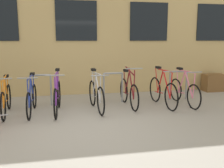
{
  "coord_description": "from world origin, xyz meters",
  "views": [
    {
      "loc": [
        -0.48,
        -5.13,
        1.81
      ],
      "look_at": [
        0.84,
        1.6,
        0.6
      ],
      "focal_mm": 40.9,
      "sensor_mm": 36.0,
      "label": 1
    }
  ],
  "objects_px": {
    "bicycle_red": "(163,91)",
    "bicycle_blue": "(32,98)",
    "bicycle_maroon": "(129,92)",
    "bicycle_purple": "(57,96)",
    "bicycle_silver": "(96,95)",
    "bicycle_pink": "(184,91)",
    "bicycle_orange": "(6,99)",
    "planter_box": "(213,83)"
  },
  "relations": [
    {
      "from": "bicycle_orange",
      "to": "bicycle_blue",
      "type": "relative_size",
      "value": 1.01
    },
    {
      "from": "bicycle_maroon",
      "to": "bicycle_pink",
      "type": "relative_size",
      "value": 1.0
    },
    {
      "from": "bicycle_orange",
      "to": "bicycle_maroon",
      "type": "height_order",
      "value": "bicycle_maroon"
    },
    {
      "from": "bicycle_red",
      "to": "bicycle_pink",
      "type": "relative_size",
      "value": 1.05
    },
    {
      "from": "bicycle_purple",
      "to": "planter_box",
      "type": "bearing_deg",
      "value": 16.94
    },
    {
      "from": "bicycle_blue",
      "to": "bicycle_pink",
      "type": "bearing_deg",
      "value": 0.83
    },
    {
      "from": "bicycle_blue",
      "to": "bicycle_purple",
      "type": "distance_m",
      "value": 0.62
    },
    {
      "from": "bicycle_maroon",
      "to": "bicycle_pink",
      "type": "bearing_deg",
      "value": -4.97
    },
    {
      "from": "bicycle_silver",
      "to": "bicycle_pink",
      "type": "height_order",
      "value": "bicycle_silver"
    },
    {
      "from": "bicycle_red",
      "to": "bicycle_purple",
      "type": "distance_m",
      "value": 2.83
    },
    {
      "from": "planter_box",
      "to": "bicycle_blue",
      "type": "bearing_deg",
      "value": -164.99
    },
    {
      "from": "bicycle_orange",
      "to": "bicycle_maroon",
      "type": "xyz_separation_m",
      "value": [
        3.12,
        0.17,
        0.02
      ]
    },
    {
      "from": "bicycle_red",
      "to": "bicycle_blue",
      "type": "xyz_separation_m",
      "value": [
        -3.44,
        -0.07,
        -0.03
      ]
    },
    {
      "from": "bicycle_blue",
      "to": "bicycle_maroon",
      "type": "bearing_deg",
      "value": 4.43
    },
    {
      "from": "bicycle_pink",
      "to": "bicycle_purple",
      "type": "bearing_deg",
      "value": -178.55
    },
    {
      "from": "bicycle_silver",
      "to": "bicycle_blue",
      "type": "distance_m",
      "value": 1.6
    },
    {
      "from": "bicycle_red",
      "to": "bicycle_purple",
      "type": "bearing_deg",
      "value": -178.05
    },
    {
      "from": "bicycle_orange",
      "to": "bicycle_red",
      "type": "xyz_separation_m",
      "value": [
        4.05,
        0.04,
        0.03
      ]
    },
    {
      "from": "bicycle_red",
      "to": "bicycle_pink",
      "type": "distance_m",
      "value": 0.64
    },
    {
      "from": "bicycle_maroon",
      "to": "planter_box",
      "type": "xyz_separation_m",
      "value": [
        3.45,
        1.41,
        -0.09
      ]
    },
    {
      "from": "bicycle_purple",
      "to": "planter_box",
      "type": "relative_size",
      "value": 2.59
    },
    {
      "from": "bicycle_blue",
      "to": "bicycle_purple",
      "type": "relative_size",
      "value": 0.95
    },
    {
      "from": "bicycle_silver",
      "to": "bicycle_purple",
      "type": "bearing_deg",
      "value": -178.77
    },
    {
      "from": "bicycle_red",
      "to": "bicycle_maroon",
      "type": "bearing_deg",
      "value": 172.16
    },
    {
      "from": "bicycle_red",
      "to": "bicycle_blue",
      "type": "height_order",
      "value": "bicycle_red"
    },
    {
      "from": "bicycle_red",
      "to": "bicycle_blue",
      "type": "bearing_deg",
      "value": -178.87
    },
    {
      "from": "bicycle_orange",
      "to": "bicycle_blue",
      "type": "bearing_deg",
      "value": -2.79
    },
    {
      "from": "bicycle_orange",
      "to": "bicycle_pink",
      "type": "bearing_deg",
      "value": 0.37
    },
    {
      "from": "bicycle_purple",
      "to": "bicycle_blue",
      "type": "bearing_deg",
      "value": 177.41
    },
    {
      "from": "bicycle_silver",
      "to": "bicycle_orange",
      "type": "bearing_deg",
      "value": 179.05
    },
    {
      "from": "bicycle_maroon",
      "to": "bicycle_orange",
      "type": "bearing_deg",
      "value": -176.96
    },
    {
      "from": "bicycle_red",
      "to": "bicycle_orange",
      "type": "bearing_deg",
      "value": -179.46
    },
    {
      "from": "bicycle_pink",
      "to": "bicycle_purple",
      "type": "xyz_separation_m",
      "value": [
        -3.46,
        -0.09,
        0.02
      ]
    },
    {
      "from": "bicycle_silver",
      "to": "bicycle_blue",
      "type": "bearing_deg",
      "value": 179.75
    },
    {
      "from": "planter_box",
      "to": "bicycle_silver",
      "type": "bearing_deg",
      "value": -159.79
    },
    {
      "from": "bicycle_blue",
      "to": "bicycle_maroon",
      "type": "relative_size",
      "value": 1.03
    },
    {
      "from": "bicycle_orange",
      "to": "bicycle_blue",
      "type": "distance_m",
      "value": 0.6
    },
    {
      "from": "bicycle_red",
      "to": "bicycle_maroon",
      "type": "distance_m",
      "value": 0.93
    },
    {
      "from": "bicycle_maroon",
      "to": "bicycle_purple",
      "type": "xyz_separation_m",
      "value": [
        -1.9,
        -0.22,
        0.01
      ]
    },
    {
      "from": "bicycle_red",
      "to": "bicycle_maroon",
      "type": "height_order",
      "value": "bicycle_maroon"
    },
    {
      "from": "bicycle_maroon",
      "to": "planter_box",
      "type": "relative_size",
      "value": 2.38
    },
    {
      "from": "bicycle_blue",
      "to": "bicycle_purple",
      "type": "bearing_deg",
      "value": -2.59
    }
  ]
}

